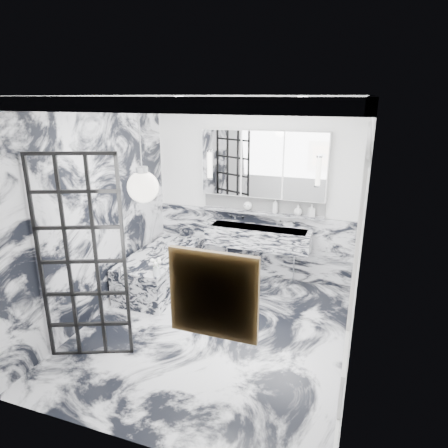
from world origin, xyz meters
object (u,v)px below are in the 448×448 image
at_px(trough_sink, 258,237).
at_px(crittall_door, 82,262).
at_px(mirror_cabinet, 263,164).
at_px(bathtub, 162,269).

bearing_deg(trough_sink, crittall_door, -117.73).
bearing_deg(crittall_door, mirror_cabinet, 41.71).
distance_m(crittall_door, trough_sink, 2.79).
relative_size(trough_sink, bathtub, 0.97).
height_order(crittall_door, mirror_cabinet, mirror_cabinet).
xyz_separation_m(crittall_door, mirror_cabinet, (1.28, 2.61, 0.69)).
relative_size(crittall_door, bathtub, 1.38).
height_order(trough_sink, bathtub, trough_sink).
bearing_deg(bathtub, trough_sink, 26.48).
xyz_separation_m(crittall_door, trough_sink, (1.28, 2.44, -0.40)).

